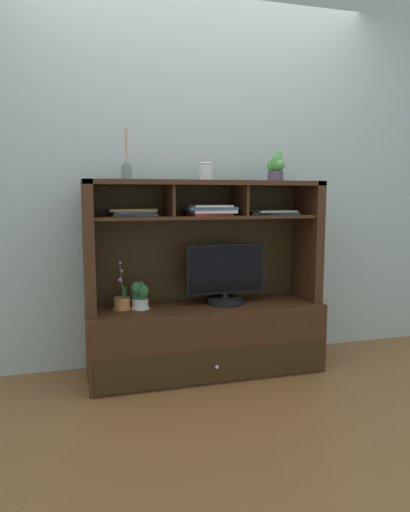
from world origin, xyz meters
The scene contains 12 objects.
floor_plane centered at (0.00, 0.00, -0.01)m, with size 6.00×6.00×0.02m, color brown.
back_wall centered at (0.00, 0.28, 1.40)m, with size 6.00×0.02×2.80m, color #A7B8B6.
media_console centered at (0.00, 0.01, 0.37)m, with size 1.53×0.52×1.26m.
tv_monitor centered at (0.13, -0.03, 0.63)m, with size 0.53×0.23×0.40m.
potted_orchid centered at (-0.54, 0.02, 0.50)m, with size 0.12×0.12×0.31m.
potted_fern centered at (-0.43, -0.01, 0.53)m, with size 0.12×0.12×0.18m.
magazine_stack_left centered at (0.48, 0.00, 1.05)m, with size 0.34×0.20×0.03m.
magazine_stack_centre centered at (-0.46, 0.04, 1.06)m, with size 0.30×0.22×0.04m.
magazine_stack_right centered at (0.02, -0.05, 1.08)m, with size 0.31×0.22×0.07m.
diffuser_bottle centered at (-0.50, -0.02, 1.31)m, with size 0.06×0.06×0.31m.
potted_succulent centered at (0.50, 0.01, 1.35)m, with size 0.12×0.13×0.21m.
ceramic_vase centered at (0.00, -0.01, 1.32)m, with size 0.09×0.09×0.11m.
Camera 1 is at (-0.83, -2.88, 1.17)m, focal length 32.62 mm.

